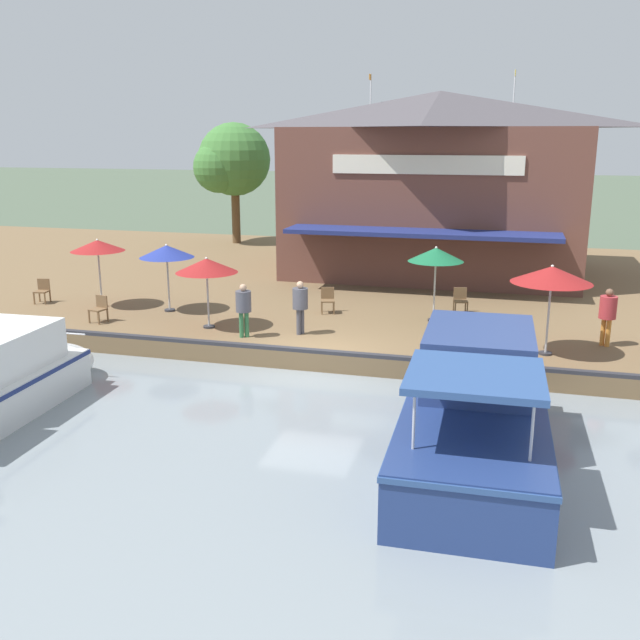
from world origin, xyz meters
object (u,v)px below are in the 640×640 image
at_px(patio_umbrella_by_entrance, 167,252).
at_px(tree_downstream_bank, 230,162).
at_px(person_mid_patio, 244,304).
at_px(person_at_quay_edge, 608,310).
at_px(motorboat_second_along, 475,407).
at_px(patio_umbrella_mid_patio_left, 436,255).
at_px(patio_umbrella_far_corner, 98,246).
at_px(cafe_chair_under_first_umbrella, 99,307).
at_px(waterfront_restaurant, 437,182).
at_px(cafe_chair_facing_river, 328,299).
at_px(person_near_entrance, 300,301).
at_px(tree_behind_restaurant, 411,165).
at_px(patio_umbrella_mid_patio_right, 207,266).
at_px(cafe_chair_beside_entrance, 460,299).
at_px(cafe_chair_mid_patio, 42,290).
at_px(patio_umbrella_near_quay_edge, 552,275).

xyz_separation_m(patio_umbrella_by_entrance, tree_downstream_bank, (-15.28, -3.85, 2.38)).
xyz_separation_m(person_mid_patio, person_at_quay_edge, (-1.84, 10.21, 0.04)).
bearing_deg(motorboat_second_along, person_at_quay_edge, 154.57).
bearing_deg(patio_umbrella_by_entrance, patio_umbrella_mid_patio_left, 96.38).
height_order(patio_umbrella_far_corner, person_at_quay_edge, patio_umbrella_far_corner).
bearing_deg(patio_umbrella_far_corner, cafe_chair_under_first_umbrella, 30.18).
distance_m(waterfront_restaurant, patio_umbrella_far_corner, 14.52).
relative_size(cafe_chair_facing_river, person_near_entrance, 0.52).
bearing_deg(person_near_entrance, person_at_quay_edge, 97.06).
bearing_deg(tree_behind_restaurant, patio_umbrella_mid_patio_right, -13.46).
relative_size(waterfront_restaurant, person_mid_patio, 7.76).
bearing_deg(person_near_entrance, person_mid_patio, -63.17).
relative_size(patio_umbrella_far_corner, person_near_entrance, 1.47).
height_order(patio_umbrella_mid_patio_right, cafe_chair_beside_entrance, patio_umbrella_mid_patio_right).
height_order(cafe_chair_beside_entrance, cafe_chair_mid_patio, same).
xyz_separation_m(patio_umbrella_near_quay_edge, motorboat_second_along, (5.50, -1.58, -1.82)).
relative_size(cafe_chair_under_first_umbrella, person_mid_patio, 0.53).
relative_size(patio_umbrella_mid_patio_right, motorboat_second_along, 0.28).
relative_size(patio_umbrella_far_corner, motorboat_second_along, 0.30).
relative_size(patio_umbrella_mid_patio_right, patio_umbrella_far_corner, 0.93).
bearing_deg(patio_umbrella_by_entrance, cafe_chair_mid_patio, -89.35).
height_order(cafe_chair_mid_patio, person_near_entrance, person_near_entrance).
height_order(cafe_chair_mid_patio, tree_behind_restaurant, tree_behind_restaurant).
bearing_deg(person_near_entrance, patio_umbrella_mid_patio_right, -89.29).
height_order(person_mid_patio, motorboat_second_along, motorboat_second_along).
bearing_deg(tree_downstream_bank, cafe_chair_under_first_umbrella, 7.86).
xyz_separation_m(person_near_entrance, motorboat_second_along, (5.71, 5.47, -0.62)).
bearing_deg(cafe_chair_under_first_umbrella, person_mid_patio, 84.89).
xyz_separation_m(cafe_chair_facing_river, person_at_quay_edge, (1.73, 8.58, 0.56)).
xyz_separation_m(cafe_chair_beside_entrance, cafe_chair_under_first_umbrella, (4.23, -11.04, 0.00)).
xyz_separation_m(waterfront_restaurant, tree_downstream_bank, (-5.32, -11.67, 0.56)).
height_order(patio_umbrella_mid_patio_left, person_mid_patio, patio_umbrella_mid_patio_left).
distance_m(patio_umbrella_by_entrance, cafe_chair_under_first_umbrella, 2.89).
xyz_separation_m(person_near_entrance, person_mid_patio, (0.76, -1.51, -0.01)).
xyz_separation_m(patio_umbrella_mid_patio_left, tree_behind_restaurant, (-13.44, -2.80, 2.22)).
relative_size(patio_umbrella_mid_patio_left, person_at_quay_edge, 1.46).
xyz_separation_m(waterfront_restaurant, person_at_quay_edge, (10.50, 6.01, -2.82)).
relative_size(patio_umbrella_by_entrance, motorboat_second_along, 0.29).
bearing_deg(waterfront_restaurant, cafe_chair_under_first_umbrella, -38.03).
bearing_deg(waterfront_restaurant, patio_umbrella_near_quay_edge, 20.31).
distance_m(patio_umbrella_far_corner, cafe_chair_under_first_umbrella, 2.74).
bearing_deg(patio_umbrella_mid_patio_left, patio_umbrella_by_entrance, -83.62).
bearing_deg(motorboat_second_along, cafe_chair_beside_entrance, -173.84).
height_order(patio_umbrella_near_quay_edge, cafe_chair_facing_river, patio_umbrella_near_quay_edge).
xyz_separation_m(patio_umbrella_by_entrance, cafe_chair_under_first_umbrella, (1.93, -1.47, -1.56)).
bearing_deg(cafe_chair_beside_entrance, patio_umbrella_mid_patio_right, -61.82).
relative_size(cafe_chair_under_first_umbrella, tree_behind_restaurant, 0.12).
xyz_separation_m(person_at_quay_edge, tree_behind_restaurant, (-14.97, -7.81, 3.34)).
xyz_separation_m(waterfront_restaurant, patio_umbrella_mid_patio_right, (11.61, -5.64, -1.90)).
bearing_deg(patio_umbrella_near_quay_edge, cafe_chair_beside_entrance, -147.65).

